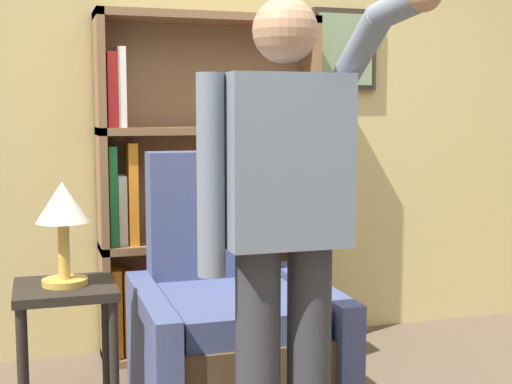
% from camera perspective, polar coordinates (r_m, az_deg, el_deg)
% --- Properties ---
extents(wall_back, '(8.00, 0.11, 2.80)m').
position_cam_1_polar(wall_back, '(4.03, -1.47, 7.74)').
color(wall_back, tan).
rests_on(wall_back, ground_plane).
extents(bookcase, '(1.17, 0.28, 1.82)m').
position_cam_1_polar(bookcase, '(3.83, -5.25, -0.09)').
color(bookcase, brown).
rests_on(bookcase, ground_plane).
extents(armchair, '(0.81, 0.88, 1.13)m').
position_cam_1_polar(armchair, '(3.17, -2.09, -11.19)').
color(armchair, '#4C3823').
rests_on(armchair, ground_plane).
extents(person_standing, '(0.55, 0.78, 1.67)m').
position_cam_1_polar(person_standing, '(2.33, 2.33, -2.35)').
color(person_standing, '#2D2D33').
rests_on(person_standing, ground_plane).
extents(side_table, '(0.39, 0.39, 0.63)m').
position_cam_1_polar(side_table, '(2.96, -14.96, -9.64)').
color(side_table, black).
rests_on(side_table, ground_plane).
extents(table_lamp, '(0.21, 0.21, 0.41)m').
position_cam_1_polar(table_lamp, '(2.88, -15.20, -1.59)').
color(table_lamp, gold).
rests_on(table_lamp, side_table).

